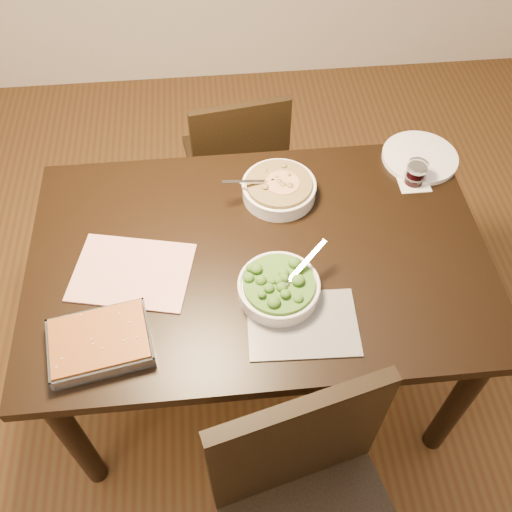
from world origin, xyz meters
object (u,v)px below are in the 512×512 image
stew_bowl (279,188)px  baking_dish (100,342)px  table (259,272)px  broccoli_bowl (279,288)px  dinner_plate (420,157)px  chair_far (237,161)px  chair_near (310,512)px  wine_tumbler (416,173)px

stew_bowl → baking_dish: bearing=-136.8°
table → broccoli_bowl: size_ratio=5.91×
table → baking_dish: (-0.45, -0.28, 0.12)m
baking_dish → dinner_plate: 1.23m
dinner_plate → chair_far: 0.78m
stew_bowl → chair_near: size_ratio=0.28×
dinner_plate → chair_far: chair_far is taller
baking_dish → chair_far: bearing=56.6°
broccoli_bowl → chair_near: 0.60m
wine_tumbler → chair_far: 0.81m
table → wine_tumbler: bearing=24.7°
baking_dish → chair_far: size_ratio=0.36×
baking_dish → wine_tumbler: bearing=17.8°
baking_dish → wine_tumbler: wine_tumbler is taller
wine_tumbler → baking_dish: bearing=-152.2°
table → dinner_plate: 0.71m
wine_tumbler → chair_far: wine_tumbler is taller
table → chair_far: chair_far is taller
baking_dish → chair_far: chair_far is taller
chair_far → table: bearing=83.0°
dinner_plate → chair_far: (-0.62, 0.37, -0.30)m
table → wine_tumbler: wine_tumbler is taller
stew_bowl → wine_tumbler: (0.46, 0.02, 0.01)m
stew_bowl → broccoli_bowl: stew_bowl is taller
table → chair_near: 0.71m
table → wine_tumbler: (0.55, 0.25, 0.14)m
baking_dish → dinner_plate: bearing=21.2°
stew_bowl → wine_tumbler: bearing=2.2°
baking_dish → chair_near: bearing=-49.1°
broccoli_bowl → dinner_plate: (0.56, 0.51, -0.02)m
baking_dish → dinner_plate: size_ratio=1.15×
dinner_plate → table: bearing=-149.0°
broccoli_bowl → stew_bowl: bearing=82.9°
baking_dish → chair_far: 1.14m
stew_bowl → wine_tumbler: size_ratio=3.37×
table → baking_dish: bearing=-148.7°
wine_tumbler → dinner_plate: size_ratio=0.31×
stew_bowl → broccoli_bowl: size_ratio=1.14×
wine_tumbler → dinner_plate: 0.12m
table → stew_bowl: 0.28m
wine_tumbler → chair_far: (-0.57, 0.47, -0.33)m
stew_bowl → broccoli_bowl: 0.39m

